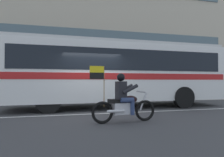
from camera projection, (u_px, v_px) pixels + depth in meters
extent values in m
plane|color=#3D3D3F|center=(93.00, 112.00, 8.50)|extent=(60.00, 60.00, 0.00)
cube|color=#B7B2A8|center=(81.00, 99.00, 13.45)|extent=(28.00, 3.80, 0.15)
cube|color=silver|center=(95.00, 114.00, 7.92)|extent=(26.60, 0.14, 0.01)
cube|color=#B2A893|center=(79.00, 13.00, 15.77)|extent=(28.00, 0.80, 13.47)
cube|color=#4C606B|center=(79.00, 37.00, 15.31)|extent=(25.76, 0.10, 1.40)
cube|color=white|center=(119.00, 73.00, 10.06)|extent=(10.81, 2.78, 2.70)
cube|color=black|center=(119.00, 62.00, 10.07)|extent=(9.95, 2.81, 0.96)
cube|color=red|center=(119.00, 77.00, 10.06)|extent=(10.60, 2.81, 0.28)
cube|color=silver|center=(119.00, 45.00, 10.08)|extent=(10.60, 2.65, 0.16)
cylinder|color=black|center=(49.00, 101.00, 8.08)|extent=(1.04, 0.30, 1.04)
cylinder|color=black|center=(184.00, 97.00, 9.64)|extent=(1.04, 0.30, 1.04)
torus|color=black|center=(145.00, 110.00, 6.52)|extent=(0.69, 0.13, 0.69)
torus|color=black|center=(102.00, 113.00, 6.07)|extent=(0.69, 0.13, 0.69)
cube|color=silver|center=(123.00, 108.00, 6.28)|extent=(0.66, 0.32, 0.36)
ellipsoid|color=black|center=(130.00, 99.00, 6.36)|extent=(0.50, 0.31, 0.24)
cube|color=black|center=(117.00, 101.00, 6.22)|extent=(0.58, 0.29, 0.12)
cylinder|color=silver|center=(143.00, 101.00, 6.50)|extent=(0.28, 0.07, 0.58)
cylinder|color=silver|center=(141.00, 92.00, 6.48)|extent=(0.08, 0.64, 0.04)
cylinder|color=silver|center=(116.00, 111.00, 6.04)|extent=(0.55, 0.12, 0.09)
cube|color=black|center=(121.00, 90.00, 6.27)|extent=(0.30, 0.38, 0.56)
sphere|color=black|center=(121.00, 77.00, 6.27)|extent=(0.26, 0.26, 0.26)
cylinder|color=navy|center=(123.00, 99.00, 6.48)|extent=(0.43, 0.18, 0.15)
cylinder|color=navy|center=(128.00, 106.00, 6.53)|extent=(0.13, 0.13, 0.46)
cylinder|color=navy|center=(127.00, 100.00, 6.13)|extent=(0.43, 0.18, 0.15)
cylinder|color=navy|center=(132.00, 108.00, 6.19)|extent=(0.13, 0.13, 0.46)
cylinder|color=black|center=(126.00, 89.00, 6.53)|extent=(0.52, 0.14, 0.32)
cylinder|color=black|center=(130.00, 89.00, 6.15)|extent=(0.52, 0.14, 0.32)
cylinder|color=olive|center=(104.00, 86.00, 6.10)|extent=(0.02, 0.02, 1.25)
cube|color=yellow|center=(97.00, 69.00, 6.04)|extent=(0.44, 0.05, 0.20)
cube|color=black|center=(97.00, 76.00, 6.03)|extent=(0.44, 0.05, 0.20)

